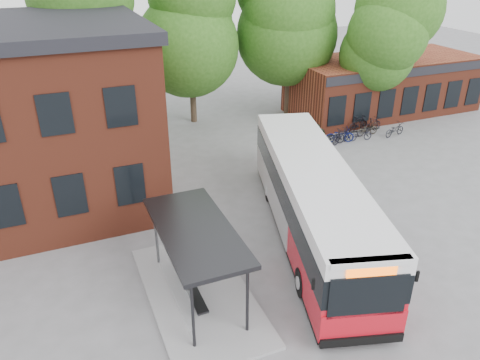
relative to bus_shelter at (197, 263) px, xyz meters
name	(u,v)px	position (x,y,z in m)	size (l,w,h in m)	color
ground	(295,252)	(4.50, 1.00, -1.45)	(100.00, 100.00, 0.00)	slate
shop_row	(383,84)	(19.50, 15.00, 0.55)	(14.00, 6.20, 4.00)	maroon
bus_shelter	(197,263)	(0.00, 0.00, 0.00)	(3.60, 7.00, 2.90)	#242427
bike_rail	(347,135)	(13.78, 11.00, -1.26)	(5.20, 0.10, 0.38)	#242427
tree_0	(84,55)	(-1.50, 17.00, 4.05)	(7.92, 7.92, 11.00)	#265316
tree_1	(191,48)	(5.50, 18.00, 3.75)	(7.92, 7.92, 10.40)	#265316
tree_2	(290,38)	(12.50, 17.00, 4.05)	(7.92, 7.92, 11.00)	#265316
tree_3	(383,56)	(17.50, 13.00, 3.19)	(7.04, 7.04, 9.28)	#265316
city_bus	(312,201)	(5.71, 1.92, 0.24)	(2.83, 13.27, 3.37)	red
bicycle_0	(332,137)	(12.29, 10.42, -0.97)	(0.64, 1.82, 0.96)	black
bicycle_1	(314,131)	(11.79, 11.88, -0.99)	(0.44, 1.54, 0.93)	black
bicycle_2	(340,135)	(12.93, 10.56, -0.96)	(0.65, 1.88, 0.99)	#0B1451
bicycle_3	(341,136)	(12.91, 10.37, -0.95)	(0.47, 1.67, 1.00)	black
bicycle_4	(360,134)	(14.35, 10.31, -1.04)	(0.55, 1.58, 0.83)	black
bicycle_5	(358,124)	(15.19, 11.76, -0.90)	(0.52, 1.84, 1.11)	black
bicycle_6	(367,129)	(15.29, 10.89, -1.00)	(0.60, 1.72, 0.90)	#353027
bicycle_7	(373,124)	(16.10, 11.38, -0.95)	(0.47, 1.66, 1.00)	black
bicycle_extra_0	(395,130)	(16.91, 10.11, -1.00)	(0.60, 1.72, 0.90)	#212229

